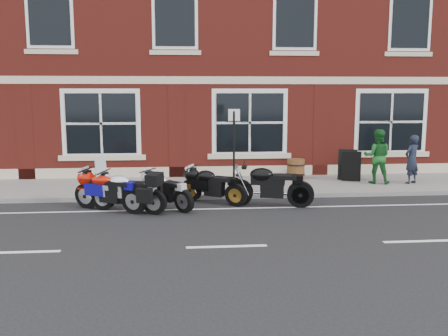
{
  "coord_description": "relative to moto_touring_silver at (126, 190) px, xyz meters",
  "views": [
    {
      "loc": [
        -0.89,
        -12.44,
        3.03
      ],
      "look_at": [
        0.36,
        1.6,
        0.86
      ],
      "focal_mm": 40.0,
      "sensor_mm": 36.0,
      "label": 1
    }
  ],
  "objects": [
    {
      "name": "parking_sign",
      "position": [
        2.94,
        1.83,
        0.94
      ],
      "size": [
        0.33,
        0.12,
        2.41
      ],
      "rotation": [
        0.0,
        0.0,
        -0.3
      ],
      "color": "black",
      "rests_on": "sidewalk"
    },
    {
      "name": "a_board_sign",
      "position": [
        6.89,
        3.17,
        0.06
      ],
      "size": [
        0.72,
        0.6,
        1.02
      ],
      "primitive_type": null,
      "rotation": [
        0.0,
        0.0,
        -0.36
      ],
      "color": "black",
      "rests_on": "sidewalk"
    },
    {
      "name": "ground",
      "position": [
        2.26,
        -0.1,
        -0.57
      ],
      "size": [
        80.0,
        80.0,
        0.0
      ],
      "primitive_type": "plane",
      "color": "black",
      "rests_on": "ground"
    },
    {
      "name": "pub_building",
      "position": [
        2.26,
        10.4,
        5.43
      ],
      "size": [
        24.0,
        12.0,
        12.0
      ],
      "primitive_type": "cube",
      "color": "maroon",
      "rests_on": "ground"
    },
    {
      "name": "moto_sport_silver",
      "position": [
        0.97,
        0.31,
        -0.05
      ],
      "size": [
        1.46,
        1.53,
        0.9
      ],
      "rotation": [
        0.0,
        0.0,
        0.76
      ],
      "color": "black",
      "rests_on": "ground"
    },
    {
      "name": "moto_sport_red",
      "position": [
        -0.46,
        0.17,
        -0.01
      ],
      "size": [
        1.94,
        1.2,
        0.97
      ],
      "rotation": [
        0.0,
        0.0,
        1.04
      ],
      "color": "black",
      "rests_on": "ground"
    },
    {
      "name": "sidewalk",
      "position": [
        2.26,
        2.9,
        -0.51
      ],
      "size": [
        30.0,
        3.0,
        0.12
      ],
      "primitive_type": "cube",
      "color": "slate",
      "rests_on": "ground"
    },
    {
      "name": "kerb",
      "position": [
        2.26,
        1.32,
        -0.51
      ],
      "size": [
        30.0,
        0.16,
        0.12
      ],
      "primitive_type": "cube",
      "color": "slate",
      "rests_on": "ground"
    },
    {
      "name": "moto_touring_silver",
      "position": [
        0.0,
        0.0,
        0.0
      ],
      "size": [
        1.98,
        1.01,
        1.39
      ],
      "rotation": [
        0.0,
        0.0,
        1.14
      ],
      "color": "black",
      "rests_on": "ground"
    },
    {
      "name": "barrel_planter",
      "position": [
        5.21,
        3.62,
        -0.11
      ],
      "size": [
        0.61,
        0.61,
        0.68
      ],
      "color": "#542D16",
      "rests_on": "sidewalk"
    },
    {
      "name": "moto_naked_black",
      "position": [
        3.69,
        0.31,
        0.03
      ],
      "size": [
        2.28,
        0.73,
        1.04
      ],
      "rotation": [
        0.0,
        0.0,
        1.31
      ],
      "color": "black",
      "rests_on": "ground"
    },
    {
      "name": "moto_sport_black",
      "position": [
        2.23,
        0.79,
        -0.04
      ],
      "size": [
        1.76,
        1.23,
        0.91
      ],
      "rotation": [
        0.0,
        0.0,
        0.98
      ],
      "color": "black",
      "rests_on": "ground"
    },
    {
      "name": "pedestrian_left",
      "position": [
        8.7,
        2.54,
        0.33
      ],
      "size": [
        0.68,
        0.6,
        1.55
      ],
      "primitive_type": "imported",
      "rotation": [
        0.0,
        0.0,
        3.66
      ],
      "color": "black",
      "rests_on": "sidewalk"
    },
    {
      "name": "pedestrian_right",
      "position": [
        7.61,
        2.68,
        0.42
      ],
      "size": [
        1.01,
        0.9,
        1.73
      ],
      "primitive_type": "imported",
      "rotation": [
        0.0,
        0.0,
        2.8
      ],
      "color": "#185620",
      "rests_on": "sidewalk"
    }
  ]
}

